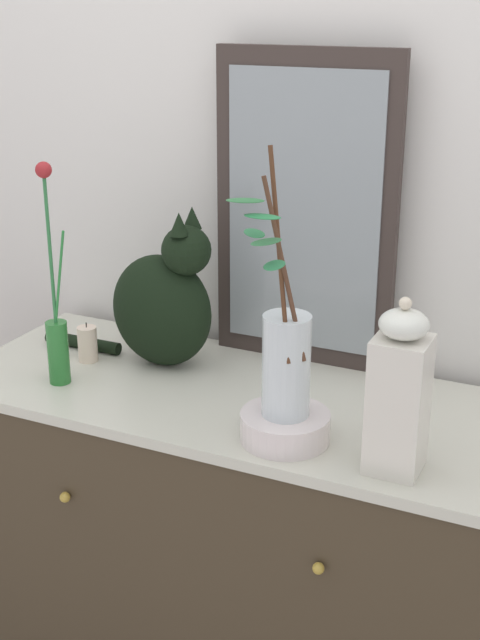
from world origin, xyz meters
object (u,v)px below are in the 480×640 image
at_px(vase_glass_clear, 285,359).
at_px(vase_slim_green, 56,329).
at_px(candle_pillar, 88,344).
at_px(sideboard, 240,556).
at_px(bowl_porcelain, 285,427).
at_px(mirror_leaning, 305,212).
at_px(jar_lidded_porcelain, 399,394).
at_px(cat_sitting, 164,303).

bearing_deg(vase_glass_clear, vase_slim_green, 176.18).
distance_m(vase_slim_green, candle_pillar, 0.16).
relative_size(sideboard, candle_pillar, 13.46).
xyz_separation_m(vase_slim_green, bowl_porcelain, (0.58, -0.04, -0.10)).
relative_size(mirror_leaning, jar_lidded_porcelain, 2.14).
distance_m(mirror_leaning, vase_slim_green, 0.64).
bearing_deg(jar_lidded_porcelain, candle_pillar, 167.24).
relative_size(vase_slim_green, candle_pillar, 5.13).
relative_size(vase_slim_green, jar_lidded_porcelain, 1.48).
distance_m(cat_sitting, vase_glass_clear, 0.48).
bearing_deg(bowl_porcelain, candle_pillar, 164.13).
xyz_separation_m(mirror_leaning, jar_lidded_porcelain, (0.36, -0.43, -0.22)).
distance_m(cat_sitting, bowl_porcelain, 0.49).
relative_size(cat_sitting, bowl_porcelain, 2.57).
xyz_separation_m(bowl_porcelain, jar_lidded_porcelain, (0.23, -0.02, 0.13)).
bearing_deg(vase_slim_green, vase_glass_clear, -3.82).
relative_size(mirror_leaning, vase_glass_clear, 1.39).
bearing_deg(sideboard, bowl_porcelain, -41.91).
distance_m(mirror_leaning, jar_lidded_porcelain, 0.60).
xyz_separation_m(sideboard, candle_pillar, (-0.42, 0.01, 0.49)).
bearing_deg(mirror_leaning, bowl_porcelain, -73.02).
relative_size(jar_lidded_porcelain, candle_pillar, 3.46).
xyz_separation_m(mirror_leaning, cat_sitting, (-0.29, -0.17, -0.21)).
xyz_separation_m(bowl_porcelain, candle_pillar, (-0.60, 0.17, 0.01)).
bearing_deg(vase_slim_green, bowl_porcelain, -3.50).
height_order(vase_slim_green, bowl_porcelain, vase_slim_green).
bearing_deg(bowl_porcelain, jar_lidded_porcelain, -4.50).
bearing_deg(candle_pillar, vase_glass_clear, -16.18).
height_order(sideboard, jar_lidded_porcelain, jar_lidded_porcelain).
relative_size(mirror_leaning, bowl_porcelain, 4.06).
bearing_deg(vase_glass_clear, mirror_leaning, 106.72).
bearing_deg(sideboard, vase_glass_clear, -42.66).
height_order(sideboard, vase_slim_green, vase_slim_green).
xyz_separation_m(cat_sitting, vase_slim_green, (-0.17, -0.20, -0.03)).
xyz_separation_m(vase_glass_clear, candle_pillar, (-0.60, 0.17, -0.14)).
xyz_separation_m(bowl_porcelain, vase_glass_clear, (-0.00, -0.00, 0.15)).
bearing_deg(cat_sitting, mirror_leaning, 31.04).
bearing_deg(sideboard, vase_slim_green, -163.45).
relative_size(cat_sitting, vase_glass_clear, 0.88).
distance_m(sideboard, bowl_porcelain, 0.53).
bearing_deg(jar_lidded_porcelain, cat_sitting, 158.78).
bearing_deg(mirror_leaning, jar_lidded_porcelain, -49.91).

